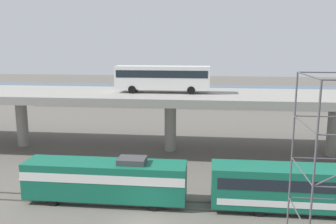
{
  "coord_description": "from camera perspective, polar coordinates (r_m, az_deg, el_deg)",
  "views": [
    {
      "loc": [
        4.64,
        -24.84,
        13.92
      ],
      "look_at": [
        -0.91,
        25.44,
        4.11
      ],
      "focal_mm": 37.94,
      "sensor_mm": 36.0,
      "label": 1
    }
  ],
  "objects": [
    {
      "name": "rail_strip_near",
      "position": [
        31.7,
        -2.86,
        -14.96
      ],
      "size": [
        110.0,
        0.12,
        0.12
      ],
      "primitive_type": "cube",
      "color": "#59544C",
      "rests_on": "ground_plane"
    },
    {
      "name": "rail_strip_far",
      "position": [
        32.97,
        -2.45,
        -13.88
      ],
      "size": [
        110.0,
        0.12,
        0.12
      ],
      "primitive_type": "cube",
      "color": "#59544C",
      "rests_on": "ground_plane"
    },
    {
      "name": "train_locomotive",
      "position": [
        32.54,
        -11.26,
        -10.36
      ],
      "size": [
        15.26,
        3.04,
        4.18
      ],
      "rotation": [
        0.0,
        0.0,
        3.14
      ],
      "color": "#14664C",
      "rests_on": "ground_plane"
    },
    {
      "name": "highway_overpass",
      "position": [
        45.62,
        0.39,
        2.18
      ],
      "size": [
        96.0,
        11.39,
        7.69
      ],
      "color": "gray",
      "rests_on": "ground_plane"
    },
    {
      "name": "transit_bus_on_overpass",
      "position": [
        45.45,
        -0.87,
        5.71
      ],
      "size": [
        12.0,
        2.68,
        3.4
      ],
      "color": "silver",
      "rests_on": "highway_overpass"
    },
    {
      "name": "pier_parking_lot",
      "position": [
        81.05,
        2.93,
        1.65
      ],
      "size": [
        68.45,
        10.13,
        1.6
      ],
      "primitive_type": "cube",
      "color": "gray",
      "rests_on": "ground_plane"
    },
    {
      "name": "parked_car_0",
      "position": [
        82.32,
        18.01,
        2.37
      ],
      "size": [
        4.49,
        1.99,
        1.5
      ],
      "color": "#0C4C26",
      "rests_on": "pier_parking_lot"
    },
    {
      "name": "parked_car_1",
      "position": [
        83.7,
        -11.88,
        2.81
      ],
      "size": [
        4.17,
        1.94,
        1.5
      ],
      "rotation": [
        0.0,
        0.0,
        3.14
      ],
      "color": "#515459",
      "rests_on": "pier_parking_lot"
    },
    {
      "name": "parked_car_2",
      "position": [
        81.04,
        -0.71,
        2.78
      ],
      "size": [
        4.2,
        1.95,
        1.5
      ],
      "rotation": [
        0.0,
        0.0,
        3.14
      ],
      "color": "#0C4C26",
      "rests_on": "pier_parking_lot"
    },
    {
      "name": "parked_car_3",
      "position": [
        84.88,
        22.02,
        2.35
      ],
      "size": [
        4.28,
        1.97,
        1.5
      ],
      "color": "maroon",
      "rests_on": "pier_parking_lot"
    },
    {
      "name": "parked_car_4",
      "position": [
        80.77,
        14.81,
        2.39
      ],
      "size": [
        4.35,
        1.91,
        1.5
      ],
      "rotation": [
        0.0,
        0.0,
        3.14
      ],
      "color": "silver",
      "rests_on": "pier_parking_lot"
    },
    {
      "name": "parked_car_5",
      "position": [
        81.04,
        6.77,
        2.71
      ],
      "size": [
        4.08,
        1.91,
        1.5
      ],
      "color": "#515459",
      "rests_on": "pier_parking_lot"
    },
    {
      "name": "harbor_water",
      "position": [
        103.88,
        3.69,
        3.25
      ],
      "size": [
        140.0,
        36.0,
        0.01
      ],
      "primitive_type": "cube",
      "color": "#385B7A",
      "rests_on": "ground_plane"
    }
  ]
}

